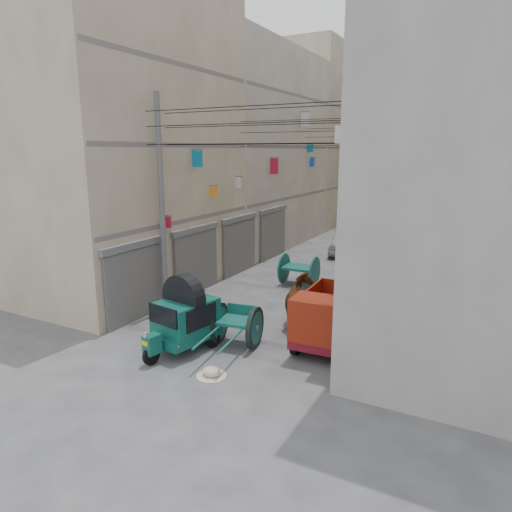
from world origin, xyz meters
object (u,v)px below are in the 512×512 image
Objects in this scene: distant_car_white at (343,244)px; distant_car_grey at (416,214)px; auto_rickshaw at (184,316)px; mini_truck at (324,322)px; feed_sack at (212,372)px; second_cart at (299,269)px; distant_car_green at (388,213)px; tonga_cart at (236,325)px; horse at (299,301)px.

distant_car_white reaches higher than distant_car_grey.
distant_car_white is at bearing 99.01° from auto_rickshaw.
mini_truck is 3.81m from feed_sack.
distant_car_white is (-0.15, 7.14, -0.11)m from second_cart.
mini_truck is 0.92× the size of distant_car_white.
mini_truck reaches higher than distant_car_green.
distant_car_white is at bearing 89.56° from second_cart.
mini_truck reaches higher than auto_rickshaw.
auto_rickshaw is at bearing 95.76° from distant_car_green.
tonga_cart reaches higher than distant_car_white.
horse is at bearing 58.68° from tonga_cart.
distant_car_white is at bearing -99.34° from horse.
horse reaches higher than distant_car_green.
distant_car_grey is at bearing 90.87° from mini_truck.
distant_car_white is 16.57m from distant_car_grey.
distant_car_white is 15.51m from distant_car_green.
horse reaches higher than distant_car_white.
distant_car_green reaches higher than feed_sack.
distant_car_green is at bearing -174.95° from distant_car_grey.
horse is at bearing -68.95° from second_cart.
second_cart is (-0.86, 7.10, 0.06)m from tonga_cart.
horse is at bearing -107.76° from distant_car_grey.
distant_car_grey is (1.37, 23.64, -0.19)m from second_cart.
second_cart is 23.68m from distant_car_grey.
horse is (1.06, 2.51, 0.18)m from tonga_cart.
mini_truck reaches higher than distant_car_white.
distant_car_grey is (0.51, 30.74, -0.13)m from tonga_cart.
tonga_cart is at bearing 49.09° from auto_rickshaw.
feed_sack is (1.67, -1.07, -0.94)m from auto_rickshaw.
auto_rickshaw is 1.31× the size of horse.
horse is at bearing 66.67° from auto_rickshaw.
distant_car_grey is (0.08, 32.82, 0.42)m from feed_sack.
horse is at bearing 100.71° from distant_car_green.
tonga_cart is 5.87× the size of feed_sack.
tonga_cart is 0.82× the size of distant_car_white.
horse is (-1.47, 1.51, -0.04)m from mini_truck.
tonga_cart is at bearing 101.70° from feed_sack.
distant_car_grey is (1.75, 31.75, -0.52)m from auto_rickshaw.
tonga_cart is 2.73m from horse.
distant_car_green is (-2.17, 31.83, 0.44)m from feed_sack.
auto_rickshaw is at bearing -149.13° from tonga_cart.
distant_car_white is (-1.01, 14.24, -0.05)m from tonga_cart.
second_cart is 22.66m from distant_car_green.
mini_truck reaches higher than horse.
distant_car_white is 1.11× the size of distant_car_grey.
horse is 28.24m from distant_car_grey.
feed_sack is 31.90m from distant_car_green.
mini_truck reaches higher than distant_car_grey.
distant_car_green is (-0.50, 30.75, -0.50)m from auto_rickshaw.
distant_car_white reaches higher than feed_sack.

